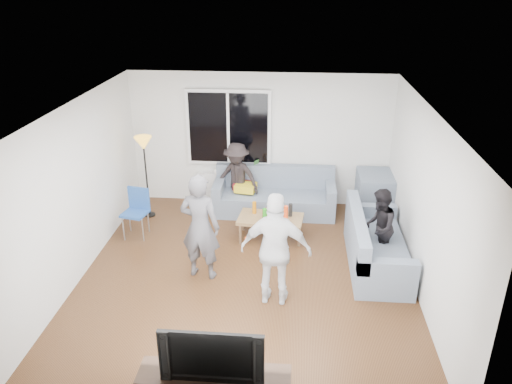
# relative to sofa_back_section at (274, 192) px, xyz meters

# --- Properties ---
(floor) EXTENTS (5.00, 5.50, 0.04)m
(floor) POSITION_rel_sofa_back_section_xyz_m (-0.31, -2.27, -0.45)
(floor) COLOR #56351C
(floor) RESTS_ON ground
(ceiling) EXTENTS (5.00, 5.50, 0.04)m
(ceiling) POSITION_rel_sofa_back_section_xyz_m (-0.31, -2.27, 2.20)
(ceiling) COLOR white
(ceiling) RESTS_ON ground
(wall_back) EXTENTS (5.00, 0.04, 2.60)m
(wall_back) POSITION_rel_sofa_back_section_xyz_m (-0.31, 0.50, 0.88)
(wall_back) COLOR silver
(wall_back) RESTS_ON ground
(wall_front) EXTENTS (5.00, 0.04, 2.60)m
(wall_front) POSITION_rel_sofa_back_section_xyz_m (-0.31, -5.04, 0.88)
(wall_front) COLOR silver
(wall_front) RESTS_ON ground
(wall_left) EXTENTS (0.04, 5.50, 2.60)m
(wall_left) POSITION_rel_sofa_back_section_xyz_m (-2.83, -2.27, 0.88)
(wall_left) COLOR silver
(wall_left) RESTS_ON ground
(wall_right) EXTENTS (0.04, 5.50, 2.60)m
(wall_right) POSITION_rel_sofa_back_section_xyz_m (2.21, -2.27, 0.88)
(wall_right) COLOR silver
(wall_right) RESTS_ON ground
(window_frame) EXTENTS (1.62, 0.06, 1.47)m
(window_frame) POSITION_rel_sofa_back_section_xyz_m (-0.91, 0.42, 1.12)
(window_frame) COLOR white
(window_frame) RESTS_ON wall_back
(window_glass) EXTENTS (1.50, 0.02, 1.35)m
(window_glass) POSITION_rel_sofa_back_section_xyz_m (-0.91, 0.38, 1.12)
(window_glass) COLOR black
(window_glass) RESTS_ON window_frame
(window_mullion) EXTENTS (0.05, 0.03, 1.35)m
(window_mullion) POSITION_rel_sofa_back_section_xyz_m (-0.91, 0.37, 1.12)
(window_mullion) COLOR white
(window_mullion) RESTS_ON window_frame
(radiator) EXTENTS (1.30, 0.12, 0.62)m
(radiator) POSITION_rel_sofa_back_section_xyz_m (-0.91, 0.38, -0.11)
(radiator) COLOR silver
(radiator) RESTS_ON floor
(potted_plant) EXTENTS (0.22, 0.19, 0.34)m
(potted_plant) POSITION_rel_sofa_back_section_xyz_m (-0.40, 0.35, 0.37)
(potted_plant) COLOR #346C2B
(potted_plant) RESTS_ON radiator
(vase) EXTENTS (0.22, 0.22, 0.18)m
(vase) POSITION_rel_sofa_back_section_xyz_m (-1.13, 0.35, 0.29)
(vase) COLOR white
(vase) RESTS_ON radiator
(sofa_back_section) EXTENTS (2.30, 0.85, 0.85)m
(sofa_back_section) POSITION_rel_sofa_back_section_xyz_m (0.00, 0.00, 0.00)
(sofa_back_section) COLOR slate
(sofa_back_section) RESTS_ON floor
(sofa_right_section) EXTENTS (2.00, 0.85, 0.85)m
(sofa_right_section) POSITION_rel_sofa_back_section_xyz_m (1.71, -1.76, 0.00)
(sofa_right_section) COLOR slate
(sofa_right_section) RESTS_ON floor
(sofa_corner) EXTENTS (0.85, 0.85, 0.85)m
(sofa_corner) POSITION_rel_sofa_back_section_xyz_m (1.99, 0.00, 0.00)
(sofa_corner) COLOR slate
(sofa_corner) RESTS_ON floor
(cushion_yellow) EXTENTS (0.43, 0.38, 0.14)m
(cushion_yellow) POSITION_rel_sofa_back_section_xyz_m (-0.55, -0.02, 0.09)
(cushion_yellow) COLOR yellow
(cushion_yellow) RESTS_ON sofa_back_section
(cushion_red) EXTENTS (0.40, 0.35, 0.13)m
(cushion_red) POSITION_rel_sofa_back_section_xyz_m (-0.59, 0.06, 0.09)
(cushion_red) COLOR maroon
(cushion_red) RESTS_ON sofa_back_section
(coffee_table) EXTENTS (1.16, 0.71, 0.40)m
(coffee_table) POSITION_rel_sofa_back_section_xyz_m (-0.01, -1.04, -0.22)
(coffee_table) COLOR #936D47
(coffee_table) RESTS_ON floor
(pitcher) EXTENTS (0.17, 0.17, 0.17)m
(pitcher) POSITION_rel_sofa_back_section_xyz_m (-0.07, -1.08, 0.06)
(pitcher) COLOR maroon
(pitcher) RESTS_ON coffee_table
(side_chair) EXTENTS (0.48, 0.48, 0.86)m
(side_chair) POSITION_rel_sofa_back_section_xyz_m (-2.36, -1.16, 0.01)
(side_chair) COLOR #234D97
(side_chair) RESTS_ON floor
(floor_lamp) EXTENTS (0.32, 0.32, 1.56)m
(floor_lamp) POSITION_rel_sofa_back_section_xyz_m (-2.36, -0.34, 0.36)
(floor_lamp) COLOR gold
(floor_lamp) RESTS_ON floor
(player_left) EXTENTS (0.67, 0.50, 1.66)m
(player_left) POSITION_rel_sofa_back_section_xyz_m (-0.99, -2.29, 0.40)
(player_left) COLOR #4B4A4F
(player_left) RESTS_ON floor
(player_right) EXTENTS (1.00, 0.48, 1.65)m
(player_right) POSITION_rel_sofa_back_section_xyz_m (0.16, -2.85, 0.40)
(player_right) COLOR silver
(player_right) RESTS_ON floor
(spectator_right) EXTENTS (0.60, 0.70, 1.26)m
(spectator_right) POSITION_rel_sofa_back_section_xyz_m (1.71, -1.70, 0.21)
(spectator_right) COLOR black
(spectator_right) RESTS_ON floor
(spectator_back) EXTENTS (1.00, 0.76, 1.37)m
(spectator_back) POSITION_rel_sofa_back_section_xyz_m (-0.72, 0.03, 0.26)
(spectator_back) COLOR black
(spectator_back) RESTS_ON floor
(television) EXTENTS (1.06, 0.14, 0.61)m
(television) POSITION_rel_sofa_back_section_xyz_m (-0.39, -4.77, 0.32)
(television) COLOR black
(television) RESTS_ON tv_console
(bottle_a) EXTENTS (0.07, 0.07, 0.22)m
(bottle_a) POSITION_rel_sofa_back_section_xyz_m (-0.31, -0.89, 0.08)
(bottle_a) COLOR #CB720B
(bottle_a) RESTS_ON coffee_table
(bottle_b) EXTENTS (0.08, 0.08, 0.24)m
(bottle_b) POSITION_rel_sofa_back_section_xyz_m (-0.10, -1.20, 0.10)
(bottle_b) COLOR #23961B
(bottle_b) RESTS_ON coffee_table
(bottle_d) EXTENTS (0.07, 0.07, 0.26)m
(bottle_d) POSITION_rel_sofa_back_section_xyz_m (0.25, -1.11, 0.11)
(bottle_d) COLOR #FF4816
(bottle_d) RESTS_ON coffee_table
(bottle_e) EXTENTS (0.07, 0.07, 0.23)m
(bottle_e) POSITION_rel_sofa_back_section_xyz_m (0.32, -0.96, 0.09)
(bottle_e) COLOR black
(bottle_e) RESTS_ON coffee_table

